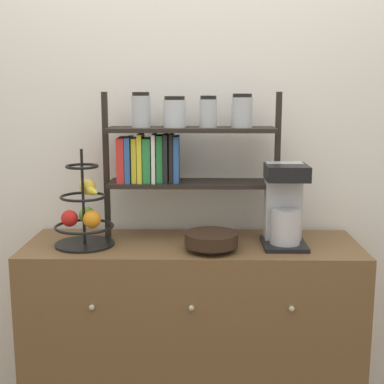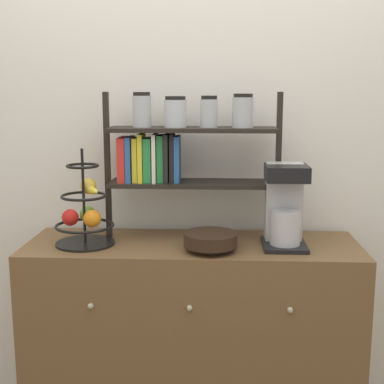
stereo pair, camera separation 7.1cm
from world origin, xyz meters
TOP-DOWN VIEW (x-y plane):
  - wall_back at (0.00, 0.52)m, footprint 7.00×0.05m
  - sideboard at (0.00, 0.24)m, footprint 1.45×0.49m
  - coffee_maker at (0.39, 0.22)m, footprint 0.18×0.22m
  - fruit_stand at (-0.46, 0.21)m, footprint 0.25×0.25m
  - wooden_bowl at (0.08, 0.13)m, footprint 0.22×0.22m
  - shelf_hutch at (-0.08, 0.34)m, footprint 0.78×0.20m

SIDE VIEW (x-z plane):
  - sideboard at x=0.00m, z-range 0.00..0.90m
  - wooden_bowl at x=0.08m, z-range 0.91..0.99m
  - fruit_stand at x=-0.46m, z-range 0.83..1.25m
  - coffee_maker at x=0.39m, z-range 0.90..1.25m
  - wall_back at x=0.00m, z-range 0.00..2.60m
  - shelf_hutch at x=-0.08m, z-range 0.99..1.64m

